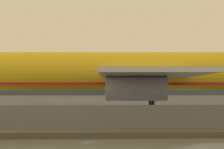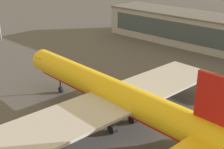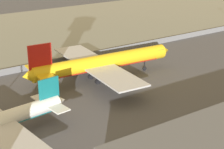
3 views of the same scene
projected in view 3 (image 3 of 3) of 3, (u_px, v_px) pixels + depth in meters
name	position (u px, v px, depth m)	size (l,w,h in m)	color
ground_plane	(104.00, 71.00, 135.46)	(500.00, 500.00, 0.00)	#4C4C51
waterfront_lagoon	(28.00, 31.00, 190.54)	(320.00, 98.00, 0.01)	gray
shoreline_seawall	(76.00, 56.00, 151.27)	(320.00, 3.00, 0.50)	#474238
perimeter_fence	(82.00, 57.00, 147.44)	(280.00, 0.10, 2.44)	slate
cargo_jet_yellow	(101.00, 63.00, 125.65)	(55.77, 48.10, 15.75)	yellow
baggage_tug	(86.00, 60.00, 145.43)	(3.26, 1.73, 1.80)	#19519E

